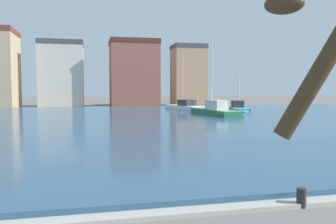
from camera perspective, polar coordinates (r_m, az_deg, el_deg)
harbor_water at (r=32.77m, az=-9.27°, el=-1.33°), size 91.72×49.11×0.28m
quay_edge_coping at (r=8.53m, az=1.03°, el=-16.46°), size 91.72×0.50×0.12m
sailboat_white at (r=47.05m, az=2.43°, el=0.77°), size 4.38×8.10×7.71m
sailboat_teal at (r=45.24m, az=11.65°, el=0.50°), size 3.74×7.76×6.53m
sailboat_green at (r=38.42m, az=7.21°, el=0.15°), size 2.88×9.75×8.29m
mooring_bollard at (r=9.64m, az=21.27°, el=-13.14°), size 0.24×0.24×0.50m
townhouse_wide_warehouse at (r=62.42m, az=-17.27°, el=6.05°), size 7.49×5.40×11.37m
townhouse_narrow_midrow at (r=60.87m, az=-5.66°, el=6.38°), size 8.42×6.72×11.62m
townhouse_end_terrace at (r=65.63m, az=3.40°, el=6.11°), size 6.08×5.51×11.43m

